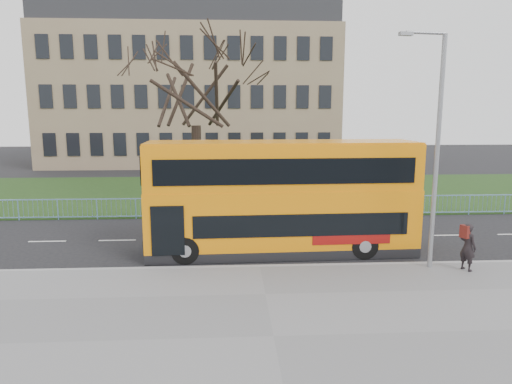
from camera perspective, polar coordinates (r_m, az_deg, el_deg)
ground at (r=17.99m, az=0.16°, el=-7.95°), size 120.00×120.00×0.00m
pavement at (r=11.74m, az=2.21°, el=-17.82°), size 80.00×10.50×0.12m
kerb at (r=16.50m, az=0.49°, el=-9.37°), size 80.00×0.20×0.14m
grass_verge at (r=31.88m, az=-1.36°, el=0.02°), size 80.00×15.40×0.08m
guard_railing at (r=24.23m, az=-0.76°, el=-1.92°), size 40.00×0.12×1.10m
bare_tree at (r=27.17m, az=-7.54°, el=10.13°), size 7.81×7.81×11.16m
civic_building at (r=52.27m, az=-7.75°, el=11.46°), size 30.00×15.00×14.00m
yellow_bus at (r=17.88m, az=3.24°, el=-0.34°), size 10.49×2.78×4.37m
pedestrian at (r=17.42m, az=24.95°, el=-6.25°), size 0.62×0.72×1.66m
street_lamp at (r=16.62m, az=21.47°, el=5.69°), size 1.69×0.38×7.98m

